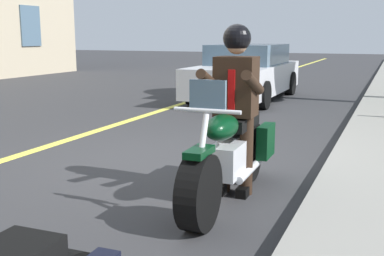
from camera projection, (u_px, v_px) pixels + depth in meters
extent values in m
plane|color=#333335|center=(161.00, 164.00, 6.10)|extent=(80.00, 80.00, 0.00)
cube|color=#E5DB4C|center=(37.00, 150.00, 6.87)|extent=(60.00, 0.16, 0.01)
cylinder|color=black|center=(199.00, 192.00, 3.99)|extent=(0.67, 0.22, 0.66)
cylinder|color=black|center=(247.00, 151.00, 5.41)|extent=(0.67, 0.22, 0.66)
cube|color=silver|center=(228.00, 159.00, 4.71)|extent=(0.57, 0.30, 0.32)
ellipsoid|color=black|center=(222.00, 127.00, 4.46)|extent=(0.57, 0.30, 0.24)
cube|color=black|center=(238.00, 122.00, 4.97)|extent=(0.71, 0.30, 0.12)
cube|color=black|center=(266.00, 141.00, 5.26)|extent=(0.40, 0.13, 0.36)
cube|color=black|center=(228.00, 138.00, 5.41)|extent=(0.40, 0.13, 0.36)
cylinder|color=silver|center=(200.00, 161.00, 3.96)|extent=(0.35, 0.06, 0.76)
cylinder|color=silver|center=(207.00, 111.00, 4.03)|extent=(0.05, 0.60, 0.04)
cube|color=black|center=(199.00, 152.00, 3.93)|extent=(0.36, 0.17, 0.06)
cylinder|color=silver|center=(251.00, 169.00, 4.95)|extent=(0.90, 0.10, 0.08)
cube|color=slate|center=(208.00, 96.00, 4.03)|extent=(0.05, 0.32, 0.28)
cylinder|color=black|center=(246.00, 155.00, 4.89)|extent=(0.14, 0.14, 0.84)
cube|color=black|center=(244.00, 191.00, 4.91)|extent=(0.26, 0.12, 0.10)
cylinder|color=black|center=(224.00, 153.00, 4.98)|extent=(0.14, 0.14, 0.84)
cube|color=black|center=(222.00, 188.00, 4.99)|extent=(0.26, 0.12, 0.10)
cube|color=black|center=(236.00, 86.00, 4.80)|extent=(0.33, 0.41, 0.60)
cube|color=red|center=(231.00, 92.00, 4.66)|extent=(0.03, 0.07, 0.44)
cylinder|color=black|center=(253.00, 83.00, 4.55)|extent=(0.55, 0.11, 0.28)
cylinder|color=black|center=(210.00, 81.00, 4.71)|extent=(0.55, 0.11, 0.28)
sphere|color=tan|center=(237.00, 43.00, 4.72)|extent=(0.22, 0.22, 0.22)
sphere|color=black|center=(237.00, 38.00, 4.71)|extent=(0.28, 0.28, 0.28)
cube|color=silver|center=(246.00, 78.00, 12.18)|extent=(4.60, 1.80, 0.70)
cube|color=slate|center=(248.00, 56.00, 12.26)|extent=(2.40, 1.60, 0.60)
cylinder|color=black|center=(263.00, 95.00, 10.59)|extent=(0.64, 0.22, 0.64)
cylinder|color=black|center=(193.00, 92.00, 11.25)|extent=(0.64, 0.22, 0.64)
cylinder|color=black|center=(290.00, 83.00, 13.21)|extent=(0.64, 0.22, 0.64)
cylinder|color=black|center=(232.00, 81.00, 13.86)|extent=(0.64, 0.22, 0.64)
cube|color=slate|center=(30.00, 26.00, 19.11)|extent=(1.10, 0.06, 1.60)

